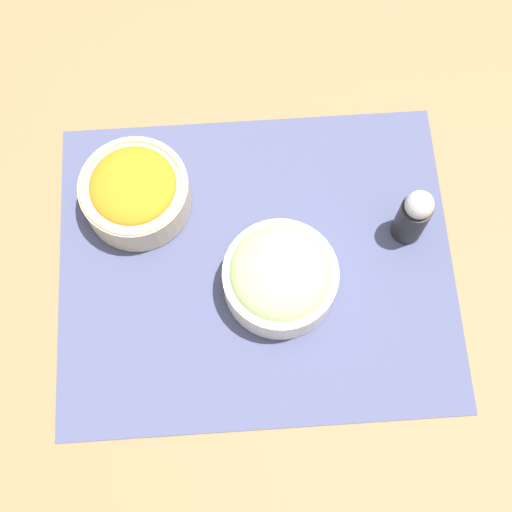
# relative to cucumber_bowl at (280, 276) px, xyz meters

# --- Properties ---
(ground_plane) EXTENTS (3.00, 3.00, 0.00)m
(ground_plane) POSITION_rel_cucumber_bowl_xyz_m (-0.03, 0.03, -0.05)
(ground_plane) COLOR olive
(placemat) EXTENTS (0.55, 0.46, 0.00)m
(placemat) POSITION_rel_cucumber_bowl_xyz_m (-0.03, 0.03, -0.04)
(placemat) COLOR #474C70
(placemat) RESTS_ON ground_plane
(cucumber_bowl) EXTENTS (0.15, 0.15, 0.09)m
(cucumber_bowl) POSITION_rel_cucumber_bowl_xyz_m (0.00, 0.00, 0.00)
(cucumber_bowl) COLOR silver
(cucumber_bowl) RESTS_ON placemat
(carrot_bowl) EXTENTS (0.15, 0.15, 0.07)m
(carrot_bowl) POSITION_rel_cucumber_bowl_xyz_m (-0.19, 0.14, -0.00)
(carrot_bowl) COLOR #C6B28E
(carrot_bowl) RESTS_ON placemat
(pepper_shaker) EXTENTS (0.04, 0.04, 0.11)m
(pepper_shaker) POSITION_rel_cucumber_bowl_xyz_m (0.19, 0.07, 0.01)
(pepper_shaker) COLOR black
(pepper_shaker) RESTS_ON placemat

